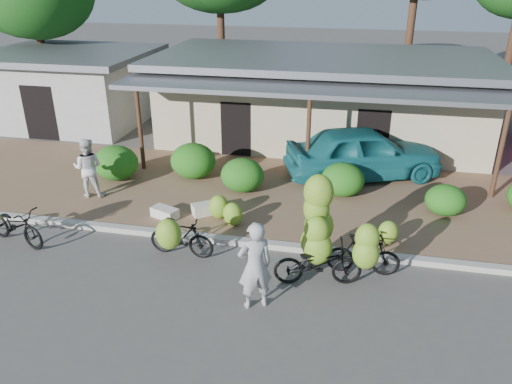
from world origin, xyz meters
TOP-DOWN VIEW (x-y plane):
  - ground at (0.00, 0.00)m, footprint 100.00×100.00m
  - sidewalk at (0.00, 5.00)m, footprint 60.00×6.00m
  - curb at (0.00, 2.00)m, footprint 60.00×0.25m
  - shop_main at (0.00, 10.93)m, footprint 13.00×8.50m
  - shop_grey at (-11.00, 10.99)m, footprint 7.00×6.00m
  - hedge_0 at (-6.05, 5.04)m, footprint 1.45×1.30m
  - hedge_1 at (-3.66, 5.69)m, footprint 1.48×1.33m
  - hedge_2 at (-1.85, 4.98)m, footprint 1.34×1.20m
  - hedge_3 at (1.17, 5.29)m, footprint 1.30×1.17m
  - hedge_4 at (4.04, 4.59)m, footprint 1.12×1.00m
  - bike_far_left at (-6.82, 0.81)m, footprint 2.05×1.49m
  - bike_left at (-2.49, 1.05)m, footprint 1.67×1.19m
  - bike_center at (0.82, 0.93)m, footprint 2.04×1.35m
  - bike_right at (1.85, 1.11)m, footprint 1.68×1.16m
  - loose_banana_a at (-2.06, 3.06)m, footprint 0.55×0.47m
  - loose_banana_b at (-1.59, 2.74)m, footprint 0.53×0.45m
  - loose_banana_c at (2.44, 2.61)m, footprint 0.50×0.42m
  - sack_near at (-2.46, 3.29)m, footprint 0.93×0.82m
  - sack_far at (-3.55, 2.80)m, footprint 0.84×0.63m
  - vendor at (-0.32, -0.37)m, footprint 0.85×0.75m
  - bystander at (-6.25, 3.71)m, footprint 0.99×0.84m
  - teal_van at (1.73, 6.88)m, footprint 5.41×3.77m

SIDE VIEW (x-z plane):
  - ground at x=0.00m, z-range 0.00..0.00m
  - sidewalk at x=0.00m, z-range 0.00..0.12m
  - curb at x=0.00m, z-range 0.00..0.15m
  - sack_far at x=-3.55m, z-range 0.12..0.40m
  - sack_near at x=-2.46m, z-range 0.12..0.42m
  - loose_banana_c at x=2.44m, z-range 0.12..0.74m
  - loose_banana_b at x=-1.59m, z-range 0.12..0.78m
  - loose_banana_a at x=-2.06m, z-range 0.12..0.81m
  - hedge_4 at x=4.04m, z-range 0.12..0.99m
  - bike_far_left at x=-6.82m, z-range -0.13..1.33m
  - bike_left at x=-2.49m, z-range -0.06..1.26m
  - hedge_3 at x=1.17m, z-range 0.12..1.14m
  - hedge_2 at x=-1.85m, z-range 0.12..1.16m
  - bike_right at x=1.85m, z-range -0.13..1.48m
  - hedge_0 at x=-6.05m, z-range 0.12..1.25m
  - hedge_1 at x=-3.66m, z-range 0.12..1.28m
  - bike_center at x=0.82m, z-range -0.29..2.11m
  - teal_van at x=1.73m, z-range 0.12..1.83m
  - vendor at x=-0.32m, z-range 0.00..1.96m
  - bystander at x=-6.25m, z-range 0.12..1.92m
  - shop_grey at x=-11.00m, z-range 0.04..3.19m
  - shop_main at x=0.00m, z-range 0.05..3.40m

